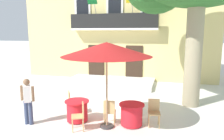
{
  "coord_description": "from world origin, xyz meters",
  "views": [
    {
      "loc": [
        2.76,
        -9.07,
        3.16
      ],
      "look_at": [
        0.02,
        1.29,
        1.3
      ],
      "focal_mm": 35.15,
      "sensor_mm": 36.0,
      "label": 1
    }
  ],
  "objects_px": {
    "cafe_table_near_tree": "(132,114)",
    "cafe_chair_middle_0": "(80,114)",
    "cafe_table_middle": "(77,111)",
    "pedestrian_near_entrance": "(28,99)",
    "cafe_chair_near_tree_0": "(110,111)",
    "cafe_chair_near_tree_1": "(154,111)",
    "cafe_umbrella": "(107,50)",
    "cafe_chair_middle_1": "(72,101)"
  },
  "relations": [
    {
      "from": "cafe_chair_near_tree_0",
      "to": "cafe_table_middle",
      "type": "xyz_separation_m",
      "value": [
        -1.22,
        0.06,
        -0.14
      ]
    },
    {
      "from": "cafe_chair_near_tree_1",
      "to": "cafe_table_middle",
      "type": "height_order",
      "value": "cafe_chair_near_tree_1"
    },
    {
      "from": "cafe_umbrella",
      "to": "pedestrian_near_entrance",
      "type": "height_order",
      "value": "cafe_umbrella"
    },
    {
      "from": "cafe_chair_middle_1",
      "to": "cafe_chair_middle_0",
      "type": "bearing_deg",
      "value": -55.18
    },
    {
      "from": "cafe_table_near_tree",
      "to": "cafe_chair_middle_0",
      "type": "xyz_separation_m",
      "value": [
        -1.56,
        -0.78,
        0.14
      ]
    },
    {
      "from": "cafe_umbrella",
      "to": "pedestrian_near_entrance",
      "type": "bearing_deg",
      "value": -170.6
    },
    {
      "from": "cafe_table_near_tree",
      "to": "cafe_chair_near_tree_1",
      "type": "bearing_deg",
      "value": 13.9
    },
    {
      "from": "cafe_chair_near_tree_0",
      "to": "pedestrian_near_entrance",
      "type": "xyz_separation_m",
      "value": [
        -2.73,
        -0.62,
        0.38
      ]
    },
    {
      "from": "cafe_table_middle",
      "to": "pedestrian_near_entrance",
      "type": "relative_size",
      "value": 0.54
    },
    {
      "from": "pedestrian_near_entrance",
      "to": "cafe_table_near_tree",
      "type": "bearing_deg",
      "value": 13.23
    },
    {
      "from": "cafe_chair_near_tree_1",
      "to": "cafe_umbrella",
      "type": "bearing_deg",
      "value": -159.95
    },
    {
      "from": "cafe_chair_near_tree_1",
      "to": "cafe_table_middle",
      "type": "bearing_deg",
      "value": -173.27
    },
    {
      "from": "cafe_chair_middle_1",
      "to": "pedestrian_near_entrance",
      "type": "xyz_separation_m",
      "value": [
        -1.04,
        -1.26,
        0.38
      ]
    },
    {
      "from": "cafe_table_near_tree",
      "to": "cafe_chair_middle_0",
      "type": "height_order",
      "value": "cafe_chair_middle_0"
    },
    {
      "from": "cafe_chair_near_tree_1",
      "to": "cafe_umbrella",
      "type": "xyz_separation_m",
      "value": [
        -1.5,
        -0.55,
        2.08
      ]
    },
    {
      "from": "cafe_chair_middle_0",
      "to": "cafe_chair_middle_1",
      "type": "height_order",
      "value": "same"
    },
    {
      "from": "cafe_chair_near_tree_0",
      "to": "cafe_chair_middle_0",
      "type": "bearing_deg",
      "value": -144.6
    },
    {
      "from": "cafe_umbrella",
      "to": "pedestrian_near_entrance",
      "type": "distance_m",
      "value": 3.21
    },
    {
      "from": "cafe_chair_near_tree_0",
      "to": "cafe_umbrella",
      "type": "relative_size",
      "value": 0.31
    },
    {
      "from": "cafe_chair_near_tree_0",
      "to": "cafe_chair_middle_1",
      "type": "height_order",
      "value": "same"
    },
    {
      "from": "cafe_chair_near_tree_1",
      "to": "cafe_chair_middle_1",
      "type": "relative_size",
      "value": 1.0
    },
    {
      "from": "cafe_chair_middle_0",
      "to": "cafe_umbrella",
      "type": "height_order",
      "value": "cafe_umbrella"
    },
    {
      "from": "cafe_chair_near_tree_0",
      "to": "cafe_umbrella",
      "type": "height_order",
      "value": "cafe_umbrella"
    },
    {
      "from": "cafe_chair_middle_1",
      "to": "pedestrian_near_entrance",
      "type": "bearing_deg",
      "value": -129.42
    },
    {
      "from": "cafe_umbrella",
      "to": "cafe_chair_middle_0",
      "type": "bearing_deg",
      "value": -152.22
    },
    {
      "from": "cafe_table_middle",
      "to": "cafe_chair_middle_0",
      "type": "distance_m",
      "value": 0.77
    },
    {
      "from": "cafe_table_middle",
      "to": "cafe_chair_middle_1",
      "type": "height_order",
      "value": "cafe_chair_middle_1"
    },
    {
      "from": "cafe_chair_middle_1",
      "to": "cafe_chair_near_tree_1",
      "type": "bearing_deg",
      "value": -4.9
    },
    {
      "from": "cafe_chair_middle_0",
      "to": "pedestrian_near_entrance",
      "type": "bearing_deg",
      "value": -179.11
    },
    {
      "from": "cafe_table_middle",
      "to": "cafe_table_near_tree",
      "type": "bearing_deg",
      "value": 3.97
    },
    {
      "from": "cafe_table_near_tree",
      "to": "cafe_chair_middle_1",
      "type": "xyz_separation_m",
      "value": [
        -2.42,
        0.45,
        0.14
      ]
    },
    {
      "from": "cafe_table_near_tree",
      "to": "cafe_chair_middle_0",
      "type": "relative_size",
      "value": 0.95
    },
    {
      "from": "cafe_table_middle",
      "to": "pedestrian_near_entrance",
      "type": "xyz_separation_m",
      "value": [
        -1.51,
        -0.68,
        0.52
      ]
    },
    {
      "from": "cafe_chair_middle_1",
      "to": "cafe_chair_near_tree_0",
      "type": "bearing_deg",
      "value": -20.83
    },
    {
      "from": "cafe_chair_near_tree_0",
      "to": "pedestrian_near_entrance",
      "type": "relative_size",
      "value": 0.56
    },
    {
      "from": "cafe_chair_near_tree_0",
      "to": "cafe_umbrella",
      "type": "distance_m",
      "value": 2.09
    },
    {
      "from": "cafe_chair_near_tree_0",
      "to": "pedestrian_near_entrance",
      "type": "bearing_deg",
      "value": -167.19
    },
    {
      "from": "cafe_chair_middle_1",
      "to": "cafe_umbrella",
      "type": "xyz_separation_m",
      "value": [
        1.65,
        -0.82,
        2.08
      ]
    },
    {
      "from": "cafe_chair_middle_0",
      "to": "cafe_chair_middle_1",
      "type": "bearing_deg",
      "value": 124.82
    },
    {
      "from": "cafe_table_middle",
      "to": "cafe_umbrella",
      "type": "xyz_separation_m",
      "value": [
        1.17,
        -0.23,
        2.22
      ]
    },
    {
      "from": "cafe_chair_middle_0",
      "to": "cafe_chair_middle_1",
      "type": "relative_size",
      "value": 1.0
    },
    {
      "from": "cafe_chair_middle_1",
      "to": "cafe_umbrella",
      "type": "distance_m",
      "value": 2.78
    }
  ]
}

